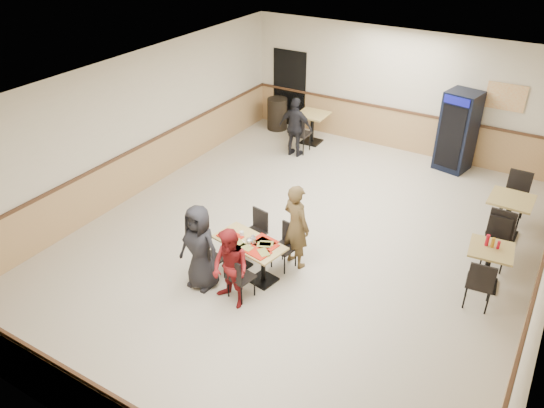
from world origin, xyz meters
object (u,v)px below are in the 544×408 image
Objects in this scene: main_table at (250,253)px; lone_diner at (296,127)px; diner_woman_right at (231,269)px; side_table_near at (489,261)px; trash_bin at (277,114)px; side_table_far at (509,211)px; diner_man_opposite at (296,226)px; diner_woman_left at (200,248)px; pepsi_cooler at (458,131)px; back_table at (312,123)px.

lone_diner reaches higher than main_table.
side_table_near is at bearing 51.55° from diner_woman_right.
side_table_far is at bearing -20.23° from trash_bin.
side_table_near is at bearing 149.02° from lone_diner.
side_table_near is (3.37, 2.56, -0.19)m from diner_woman_right.
diner_man_opposite is at bearing -136.78° from side_table_far.
diner_woman_left is 6.96m from trash_bin.
trash_bin is (-2.91, 5.87, -0.01)m from main_table.
lone_diner is (-2.18, 3.94, -0.04)m from diner_man_opposite.
diner_woman_left is at bearing -69.90° from trash_bin.
side_table_far reaches higher than side_table_near.
side_table_far is at bearing 66.11° from diner_woman_right.
main_table is 0.85m from diner_woman_right.
pepsi_cooler reaches higher than diner_woman_left.
lone_diner is 1.81× the size of side_table_far.
diner_woman_right reaches higher than trash_bin.
pepsi_cooler is 2.17× the size of trash_bin.
pepsi_cooler is at bearing 111.46° from side_table_near.
diner_man_opposite is at bearing 116.61° from lone_diner.
trash_bin is (-6.45, 2.38, -0.11)m from side_table_far.
back_table is (-1.82, 6.31, -0.15)m from diner_woman_right.
side_table_near is 0.92× the size of side_table_far.
trash_bin is (-2.39, 6.53, -0.32)m from diner_woman_left.
side_table_far is at bearing 165.54° from lone_diner.
pepsi_cooler is (-1.63, 2.42, 0.40)m from side_table_far.
lone_diner reaches higher than back_table.
trash_bin is at bearing 159.77° from side_table_far.
diner_woman_right is 1.80× the size of side_table_near.
main_table is 0.90m from diner_woman_left.
back_table is at bearing 102.25° from diner_woman_left.
pepsi_cooler reaches higher than diner_woman_right.
diner_woman_right is 0.92× the size of lone_diner.
lone_diner is at bearing 120.18° from main_table.
diner_man_opposite is at bearing 53.58° from diner_woman_left.
back_table is at bearing 144.16° from side_table_near.
pepsi_cooler reaches higher than diner_man_opposite.
diner_man_opposite is 1.81× the size of trash_bin.
diner_man_opposite is 1.05× the size of lone_diner.
side_table_far reaches higher than main_table.
pepsi_cooler is at bearing -162.20° from lone_diner.
side_table_near is at bearing -35.84° from back_table.
diner_woman_left is 1.01× the size of lone_diner.
diner_woman_left is at bearing -98.75° from pepsi_cooler.
diner_woman_right is at bearing -65.16° from trash_bin.
side_table_far is (3.36, 4.28, -0.14)m from diner_woman_right.
pepsi_cooler reaches higher than side_table_near.
diner_man_opposite is 5.42m from pepsi_cooler.
pepsi_cooler is (3.56, 1.30, 0.20)m from lone_diner.
diner_woman_left is 0.80× the size of pepsi_cooler.
side_table_far is (-0.00, 1.72, 0.06)m from side_table_near.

